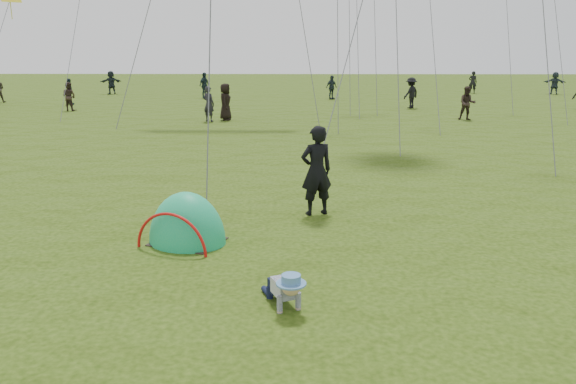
{
  "coord_description": "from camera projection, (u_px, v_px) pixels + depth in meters",
  "views": [
    {
      "loc": [
        0.71,
        -6.76,
        3.49
      ],
      "look_at": [
        0.56,
        2.87,
        1.0
      ],
      "focal_mm": 35.0,
      "sensor_mm": 36.0,
      "label": 1
    }
  ],
  "objects": [
    {
      "name": "crowd_person_9",
      "position": [
        411.0,
        93.0,
        32.85
      ],
      "size": [
        1.29,
        1.27,
        1.78
      ],
      "primitive_type": "imported",
      "rotation": [
        0.0,
        0.0,
        3.89
      ],
      "color": "black",
      "rests_on": "ground"
    },
    {
      "name": "crowd_person_8",
      "position": [
        331.0,
        87.0,
        38.66
      ],
      "size": [
        0.98,
        0.92,
        1.62
      ],
      "primitive_type": "imported",
      "rotation": [
        0.0,
        0.0,
        0.71
      ],
      "color": "#232E34",
      "rests_on": "ground"
    },
    {
      "name": "crowd_person_12",
      "position": [
        209.0,
        104.0,
        26.99
      ],
      "size": [
        0.74,
        0.66,
        1.69
      ],
      "primitive_type": "imported",
      "rotation": [
        0.0,
        0.0,
        2.6
      ],
      "color": "black",
      "rests_on": "ground"
    },
    {
      "name": "crawling_toddler",
      "position": [
        285.0,
        288.0,
        7.71
      ],
      "size": [
        0.77,
        0.89,
        0.57
      ],
      "primitive_type": null,
      "rotation": [
        0.0,
        0.0,
        0.4
      ],
      "color": "black",
      "rests_on": "ground"
    },
    {
      "name": "ground",
      "position": [
        242.0,
        319.0,
        7.43
      ],
      "size": [
        140.0,
        140.0,
        0.0
      ],
      "primitive_type": "plane",
      "color": "#1E3707"
    },
    {
      "name": "standing_adult",
      "position": [
        316.0,
        171.0,
        11.86
      ],
      "size": [
        0.82,
        0.68,
        1.92
      ],
      "primitive_type": "imported",
      "rotation": [
        0.0,
        0.0,
        3.51
      ],
      "color": "black",
      "rests_on": "ground"
    },
    {
      "name": "crowd_person_2",
      "position": [
        70.0,
        92.0,
        34.86
      ],
      "size": [
        0.61,
        1.01,
        1.62
      ],
      "primitive_type": "imported",
      "rotation": [
        0.0,
        0.0,
        1.81
      ],
      "color": "#1A2830",
      "rests_on": "ground"
    },
    {
      "name": "crowd_person_7",
      "position": [
        467.0,
        103.0,
        27.52
      ],
      "size": [
        0.91,
        0.77,
        1.64
      ],
      "primitive_type": "imported",
      "rotation": [
        0.0,
        0.0,
        6.08
      ],
      "color": "#2E221D",
      "rests_on": "ground"
    },
    {
      "name": "crowd_person_13",
      "position": [
        69.0,
        97.0,
        31.53
      ],
      "size": [
        0.91,
        0.79,
        1.59
      ],
      "primitive_type": "imported",
      "rotation": [
        0.0,
        0.0,
        2.86
      ],
      "color": "#352721",
      "rests_on": "ground"
    },
    {
      "name": "crowd_person_5",
      "position": [
        555.0,
        83.0,
        42.65
      ],
      "size": [
        1.64,
        0.9,
        1.69
      ],
      "primitive_type": "imported",
      "rotation": [
        0.0,
        0.0,
        2.87
      ],
      "color": "#2A353F",
      "rests_on": "ground"
    },
    {
      "name": "crowd_person_10",
      "position": [
        225.0,
        102.0,
        27.45
      ],
      "size": [
        0.59,
        0.89,
        1.79
      ],
      "primitive_type": "imported",
      "rotation": [
        0.0,
        0.0,
        1.55
      ],
      "color": "black",
      "rests_on": "ground"
    },
    {
      "name": "crowd_person_0",
      "position": [
        473.0,
        82.0,
        43.72
      ],
      "size": [
        0.71,
        0.57,
        1.69
      ],
      "primitive_type": "imported",
      "rotation": [
        0.0,
        0.0,
        2.83
      ],
      "color": "black",
      "rests_on": "ground"
    },
    {
      "name": "crowd_person_14",
      "position": [
        204.0,
        85.0,
        39.44
      ],
      "size": [
        0.86,
        1.13,
        1.78
      ],
      "primitive_type": "imported",
      "rotation": [
        0.0,
        0.0,
        1.1
      ],
      "color": "#1C2C32",
      "rests_on": "ground"
    },
    {
      "name": "crowd_person_11",
      "position": [
        111.0,
        82.0,
        42.81
      ],
      "size": [
        1.62,
        1.37,
        1.75
      ],
      "primitive_type": "imported",
      "rotation": [
        0.0,
        0.0,
        3.77
      ],
      "color": "#1D252C",
      "rests_on": "ground"
    },
    {
      "name": "popup_tent",
      "position": [
        188.0,
        242.0,
        10.36
      ],
      "size": [
        1.8,
        1.65,
        1.9
      ],
      "primitive_type": "ellipsoid",
      "rotation": [
        0.0,
        0.0,
        -0.37
      ],
      "color": "#0CA56F",
      "rests_on": "ground"
    }
  ]
}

